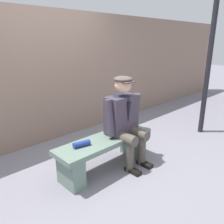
{
  "coord_description": "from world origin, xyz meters",
  "views": [
    {
      "loc": [
        1.91,
        2.1,
        1.73
      ],
      "look_at": [
        -0.12,
        0.0,
        0.8
      ],
      "focal_mm": 36.43,
      "sensor_mm": 36.0,
      "label": 1
    }
  ],
  "objects": [
    {
      "name": "rolled_magazine",
      "position": [
        0.38,
        -0.03,
        0.49
      ],
      "size": [
        0.23,
        0.12,
        0.07
      ],
      "primitive_type": "cylinder",
      "rotation": [
        0.0,
        1.57,
        -0.21
      ],
      "color": "navy",
      "rests_on": "bench"
    },
    {
      "name": "bench",
      "position": [
        0.0,
        0.0,
        0.29
      ],
      "size": [
        1.47,
        0.43,
        0.45
      ],
      "color": "slate",
      "rests_on": "ground"
    },
    {
      "name": "ground_plane",
      "position": [
        0.0,
        0.0,
        0.0
      ],
      "size": [
        30.0,
        30.0,
        0.0
      ],
      "primitive_type": "plane",
      "color": "gray"
    },
    {
      "name": "seated_man",
      "position": [
        -0.31,
        0.06,
        0.7
      ],
      "size": [
        0.64,
        0.6,
        1.27
      ],
      "color": "#403645",
      "rests_on": "ground"
    },
    {
      "name": "stadium_wall",
      "position": [
        0.0,
        -1.5,
        1.11
      ],
      "size": [
        12.0,
        0.24,
        2.22
      ],
      "primitive_type": "cube",
      "color": "#856C5D",
      "rests_on": "ground"
    },
    {
      "name": "lamp_post",
      "position": [
        -2.25,
        0.32,
        1.82
      ],
      "size": [
        0.22,
        0.22,
        2.96
      ],
      "color": "black",
      "rests_on": "ground"
    }
  ]
}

